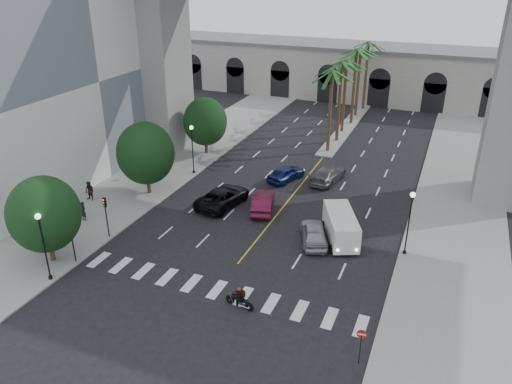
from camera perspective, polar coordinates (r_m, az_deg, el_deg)
name	(u,v)px	position (r m, az deg, el deg)	size (l,w,h in m)	color
ground	(226,278)	(36.30, -3.42, -9.78)	(140.00, 140.00, 0.00)	black
sidewalk_left	(160,172)	(54.45, -10.94, 2.28)	(8.00, 100.00, 0.15)	gray
sidewalk_right	(457,223)	(46.56, 22.02, -3.25)	(8.00, 100.00, 0.15)	gray
median	(347,127)	(69.20, 10.31, 7.29)	(2.00, 24.00, 0.20)	gray
building_left	(34,72)	(56.82, -23.99, 12.40)	(16.50, 32.50, 20.60)	white
pier_building	(373,73)	(84.40, 13.17, 13.15)	(71.00, 10.50, 8.50)	beige
palm_a	(332,75)	(57.49, 8.72, 13.09)	(3.20, 3.20, 10.30)	#47331E
palm_b	(342,66)	(61.23, 9.79, 14.01)	(3.20, 3.20, 10.60)	#47331E
palm_c	(347,64)	(65.22, 10.33, 14.21)	(3.20, 3.20, 10.10)	#47331E
palm_d	(357,53)	(68.89, 11.44, 15.31)	(3.20, 3.20, 10.90)	#47331E
palm_e	(361,52)	(72.89, 11.88, 15.42)	(3.20, 3.20, 10.40)	#47331E
palm_f	(369,46)	(76.68, 12.75, 16.00)	(3.20, 3.20, 10.70)	#47331E
street_tree_near	(44,214)	(39.12, -23.05, -2.36)	(5.20, 5.20, 6.89)	#382616
street_tree_mid	(146,153)	(48.06, -12.50, 4.34)	(5.44, 5.44, 7.21)	#382616
street_tree_far	(205,122)	(57.84, -5.83, 8.00)	(5.04, 5.04, 6.68)	#382616
lamp_post_left_near	(43,241)	(37.22, -23.17, -5.21)	(0.40, 0.40, 5.35)	black
lamp_post_left_far	(192,145)	(52.33, -7.29, 5.30)	(0.40, 0.40, 5.35)	black
lamp_post_right	(409,218)	(38.91, 17.13, -2.87)	(0.40, 0.40, 5.35)	black
traffic_signal_near	(71,234)	(38.99, -20.38, -4.50)	(0.25, 0.18, 3.65)	black
traffic_signal_far	(106,211)	(41.60, -16.81, -2.06)	(0.25, 0.18, 3.65)	black
motorcycle_rider	(240,299)	(33.14, -1.80, -12.10)	(2.13, 0.62, 1.54)	black
car_a	(314,233)	(40.34, 6.63, -4.67)	(1.95, 4.84, 1.65)	#9A9A9E
car_b	(263,202)	(45.10, 0.82, -1.11)	(1.77, 5.08, 1.67)	#501026
car_c	(223,197)	(46.09, -3.81, -0.54)	(2.82, 6.12, 1.70)	black
car_d	(328,174)	(51.51, 8.20, 2.02)	(2.23, 5.48, 1.59)	#5D5F62
car_e	(286,173)	(51.36, 3.47, 2.16)	(1.86, 4.62, 1.58)	#111C51
cargo_van	(341,226)	(40.63, 9.67, -3.86)	(4.13, 5.88, 2.36)	silver
pedestrian_a	(83,211)	(45.55, -19.15, -2.07)	(0.63, 0.41, 1.73)	black
pedestrian_b	(90,191)	(49.10, -18.48, 0.11)	(0.91, 0.71, 1.87)	black
do_not_enter_sign	(361,339)	(29.20, 11.94, -16.15)	(0.58, 0.10, 2.37)	black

